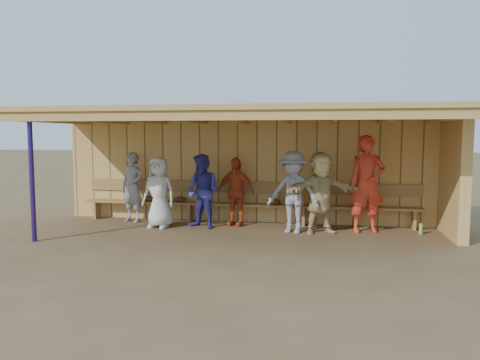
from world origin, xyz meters
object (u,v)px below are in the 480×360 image
(player_e, at_px, (293,192))
(player_a, at_px, (132,187))
(player_c, at_px, (203,191))
(player_f, at_px, (321,192))
(bench, at_px, (246,200))
(player_g, at_px, (367,184))
(player_d, at_px, (235,191))
(player_b, at_px, (159,192))

(player_e, bearing_deg, player_a, -175.68)
(player_c, relative_size, player_f, 0.96)
(bench, bearing_deg, player_a, -173.26)
(player_a, height_order, player_c, player_a)
(player_a, bearing_deg, player_e, 9.62)
(player_g, height_order, bench, player_g)
(player_a, xyz_separation_m, bench, (2.58, 0.31, -0.27))
(player_d, distance_m, bench, 0.42)
(player_a, bearing_deg, player_g, 15.27)
(player_a, distance_m, player_e, 3.73)
(player_b, distance_m, bench, 1.96)
(player_a, height_order, player_f, player_f)
(player_f, height_order, player_g, player_g)
(player_c, bearing_deg, player_e, 19.97)
(player_c, distance_m, player_f, 2.47)
(player_d, bearing_deg, bench, 72.60)
(player_d, height_order, player_e, player_e)
(player_a, distance_m, player_d, 2.40)
(player_a, bearing_deg, player_b, -15.19)
(player_c, distance_m, player_g, 3.40)
(player_f, bearing_deg, player_e, 165.54)
(player_g, bearing_deg, player_e, 179.65)
(player_a, relative_size, player_b, 1.05)
(player_b, height_order, player_e, player_e)
(player_d, bearing_deg, player_e, -8.60)
(bench, bearing_deg, player_g, -11.92)
(player_a, distance_m, player_g, 5.18)
(player_a, xyz_separation_m, player_f, (4.24, -0.47, 0.03))
(player_g, bearing_deg, player_f, -177.97)
(player_d, relative_size, player_e, 0.90)
(player_a, relative_size, player_g, 0.80)
(player_a, distance_m, player_c, 1.83)
(player_b, xyz_separation_m, player_e, (2.86, 0.00, 0.07))
(player_d, bearing_deg, player_a, -166.03)
(player_e, relative_size, bench, 0.22)
(player_a, xyz_separation_m, player_e, (3.69, -0.54, 0.03))
(player_f, distance_m, bench, 1.86)
(player_b, relative_size, player_d, 1.01)
(player_g, bearing_deg, player_d, 163.19)
(player_g, distance_m, bench, 2.68)
(player_a, relative_size, player_e, 0.96)
(player_b, bearing_deg, player_g, 12.68)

